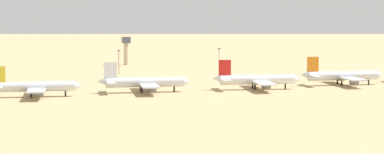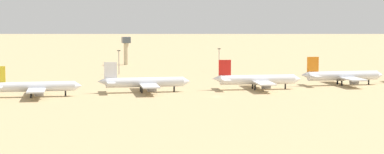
% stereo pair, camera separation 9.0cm
% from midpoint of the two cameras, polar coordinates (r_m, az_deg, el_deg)
% --- Properties ---
extents(ground, '(4000.00, 4000.00, 0.00)m').
position_cam_midpoint_polar(ground, '(290.72, 2.08, -1.63)').
color(ground, tan).
extents(parked_jet_yellow_1, '(39.72, 33.70, 13.12)m').
position_cam_midpoint_polar(parked_jet_yellow_1, '(296.58, -12.89, -0.78)').
color(parked_jet_yellow_1, silver).
rests_on(parked_jet_yellow_1, ground).
extents(parked_jet_white_2, '(41.21, 34.94, 13.61)m').
position_cam_midpoint_polar(parked_jet_white_2, '(305.46, -3.98, -0.44)').
color(parked_jet_white_2, silver).
rests_on(parked_jet_white_2, ground).
extents(parked_jet_red_3, '(41.40, 35.29, 13.71)m').
position_cam_midpoint_polar(parked_jet_red_3, '(317.00, 5.32, -0.22)').
color(parked_jet_red_3, white).
rests_on(parked_jet_red_3, ground).
extents(parked_jet_orange_4, '(42.15, 35.69, 13.92)m').
position_cam_midpoint_polar(parked_jet_orange_4, '(340.93, 12.23, 0.10)').
color(parked_jet_orange_4, silver).
rests_on(parked_jet_orange_4, ground).
extents(control_tower, '(5.20, 5.20, 18.32)m').
position_cam_midpoint_polar(control_tower, '(455.50, -5.45, 2.39)').
color(control_tower, '#C6B793').
rests_on(control_tower, ground).
extents(light_pole_west, '(1.80, 0.50, 13.56)m').
position_cam_midpoint_polar(light_pole_west, '(390.03, -6.04, 1.38)').
color(light_pole_west, '#59595E').
rests_on(light_pole_west, ground).
extents(light_pole_mid, '(1.80, 0.50, 13.46)m').
position_cam_midpoint_polar(light_pole_mid, '(407.99, 2.23, 1.59)').
color(light_pole_mid, '#59595E').
rests_on(light_pole_mid, ground).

